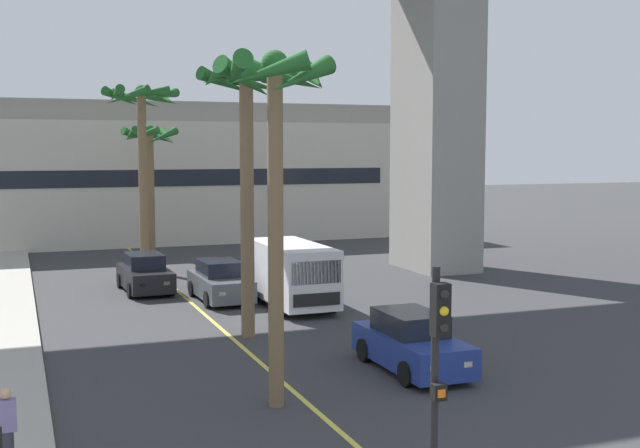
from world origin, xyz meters
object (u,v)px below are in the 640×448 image
Objects in this scene: palm_tree_far_median at (275,125)px; palm_tree_farthest_median at (150,155)px; delivery_van at (292,273)px; car_queue_third at (220,282)px; car_queue_front at (411,343)px; car_queue_second at (145,274)px; palm_tree_mid_median at (246,126)px; pedestrian_near_crosswalk at (7,431)px; palm_tree_near_median at (142,120)px; traffic_light_median_near at (437,370)px.

palm_tree_farthest_median is (1.44, 26.90, -0.86)m from palm_tree_far_median.
car_queue_third is at bearing 134.69° from delivery_van.
car_queue_front is 15.29m from car_queue_second.
palm_tree_mid_median is 5.23× the size of pedestrian_near_crosswalk.
palm_tree_far_median reaches higher than car_queue_front.
palm_tree_far_median is at bearing -110.48° from delivery_van.
pedestrian_near_crosswalk is at bearing -103.66° from palm_tree_farthest_median.
car_queue_second is 0.52× the size of palm_tree_far_median.
car_queue_second is at bearing 91.95° from palm_tree_far_median.
palm_tree_mid_median is (0.96, -14.78, -0.66)m from palm_tree_near_median.
palm_tree_far_median reaches higher than pedestrian_near_crosswalk.
car_queue_second and car_queue_third have the same top height.
palm_tree_far_median is at bearing 91.12° from traffic_light_median_near.
car_queue_second is 19.39m from pedestrian_near_crosswalk.
palm_tree_farthest_median is at bearing 79.53° from car_queue_second.
palm_tree_near_median reaches higher than car_queue_front.
car_queue_second is 1.01× the size of car_queue_third.
palm_tree_near_median reaches higher than delivery_van.
car_queue_front is 0.78× the size of delivery_van.
car_queue_second is at bearing 100.81° from palm_tree_mid_median.
car_queue_front is 8.38m from palm_tree_mid_median.
palm_tree_mid_median is at bearing 120.40° from car_queue_front.
palm_tree_mid_median is at bearing 79.77° from palm_tree_far_median.
palm_tree_near_median reaches higher than palm_tree_far_median.
car_queue_third is 0.98× the size of traffic_light_median_near.
traffic_light_median_near is at bearing -90.26° from palm_tree_near_median.
pedestrian_near_crosswalk is (-6.95, -9.37, -5.55)m from palm_tree_mid_median.
delivery_van is (-0.21, 9.26, 0.57)m from car_queue_front.
palm_tree_near_median is at bearing 109.53° from delivery_van.
palm_tree_farthest_median is (-2.83, 25.28, 4.81)m from car_queue_front.
palm_tree_farthest_median reaches higher than delivery_van.
pedestrian_near_crosswalk is at bearing -103.92° from palm_tree_near_median.
palm_tree_near_median is (0.13, 28.77, 4.49)m from traffic_light_median_near.
palm_tree_mid_median is 1.05× the size of palm_tree_far_median.
car_queue_second is 0.79× the size of delivery_van.
palm_tree_mid_median reaches higher than car_queue_second.
delivery_van is 0.62× the size of palm_tree_mid_median.
delivery_van is at bearing 53.95° from pedestrian_near_crosswalk.
car_queue_front is 25.89m from palm_tree_farthest_median.
delivery_van reaches higher than car_queue_front.
palm_tree_near_median is 1.04× the size of palm_tree_mid_median.
palm_tree_near_median is at bearing 100.74° from car_queue_third.
traffic_light_median_near reaches higher than car_queue_third.
car_queue_third is 20.44m from traffic_light_median_near.
pedestrian_near_crosswalk is at bearing 141.71° from traffic_light_median_near.
car_queue_third is 2.55× the size of pedestrian_near_crosswalk.
car_queue_front is at bearing -78.65° from palm_tree_near_median.
pedestrian_near_crosswalk is at bearing -157.31° from car_queue_front.
palm_tree_farthest_median reaches higher than car_queue_second.
palm_tree_far_median reaches higher than palm_tree_farthest_median.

